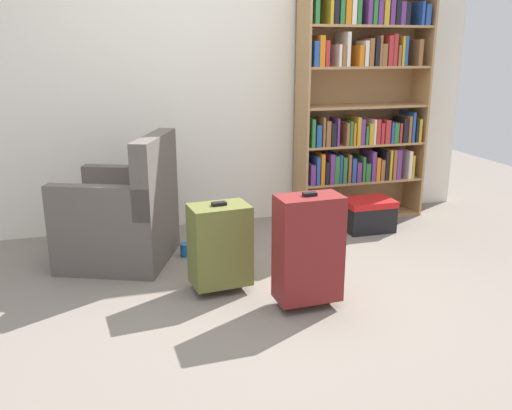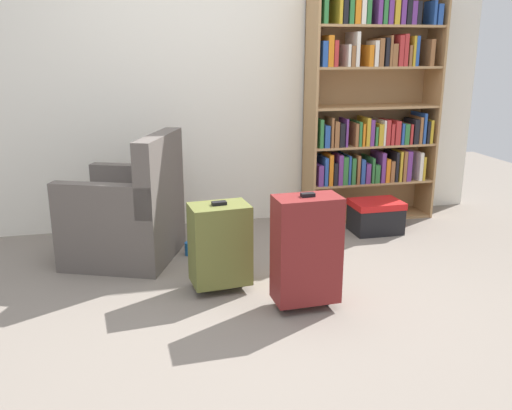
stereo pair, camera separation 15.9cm
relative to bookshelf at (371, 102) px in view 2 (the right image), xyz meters
name	(u,v)px [view 2 (the right image)]	position (x,y,z in m)	size (l,w,h in m)	color
ground_plane	(269,313)	(-1.30, -1.59, -1.02)	(8.35, 8.35, 0.00)	slate
back_wall	(214,68)	(-1.30, 0.22, 0.28)	(4.77, 0.10, 2.60)	silver
bookshelf	(371,102)	(0.00, 0.00, 0.00)	(1.13, 0.32, 1.94)	#A87F51
armchair	(128,216)	(-2.06, -0.52, -0.70)	(0.91, 0.91, 0.90)	#59514C
mug	(191,248)	(-1.63, -0.57, -0.97)	(0.12, 0.08, 0.10)	#1959A5
storage_box	(376,215)	(-0.09, -0.40, -0.88)	(0.40, 0.30, 0.26)	black
suitcase_dark_red	(306,249)	(-1.08, -1.56, -0.66)	(0.38, 0.22, 0.69)	maroon
suitcase_olive	(220,244)	(-1.52, -1.20, -0.72)	(0.38, 0.27, 0.57)	brown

